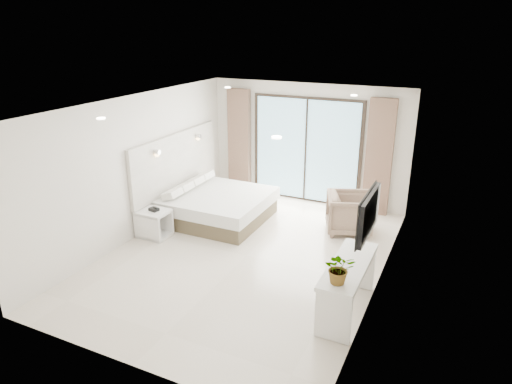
{
  "coord_description": "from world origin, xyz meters",
  "views": [
    {
      "loc": [
        3.25,
        -6.48,
        3.89
      ],
      "look_at": [
        0.0,
        0.4,
        1.08
      ],
      "focal_mm": 32.0,
      "sensor_mm": 36.0,
      "label": 1
    }
  ],
  "objects_px": {
    "nightstand": "(154,224)",
    "armchair": "(349,211)",
    "console_desk": "(348,277)",
    "bed": "(217,206)"
  },
  "relations": [
    {
      "from": "console_desk",
      "to": "armchair",
      "type": "height_order",
      "value": "armchair"
    },
    {
      "from": "bed",
      "to": "armchair",
      "type": "distance_m",
      "value": 2.74
    },
    {
      "from": "nightstand",
      "to": "armchair",
      "type": "relative_size",
      "value": 0.68
    },
    {
      "from": "nightstand",
      "to": "bed",
      "type": "bearing_deg",
      "value": 62.42
    },
    {
      "from": "console_desk",
      "to": "armchair",
      "type": "bearing_deg",
      "value": 103.8
    },
    {
      "from": "nightstand",
      "to": "console_desk",
      "type": "height_order",
      "value": "console_desk"
    },
    {
      "from": "bed",
      "to": "nightstand",
      "type": "distance_m",
      "value": 1.43
    },
    {
      "from": "bed",
      "to": "armchair",
      "type": "height_order",
      "value": "armchair"
    },
    {
      "from": "nightstand",
      "to": "console_desk",
      "type": "relative_size",
      "value": 0.38
    },
    {
      "from": "nightstand",
      "to": "console_desk",
      "type": "bearing_deg",
      "value": -11.12
    }
  ]
}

